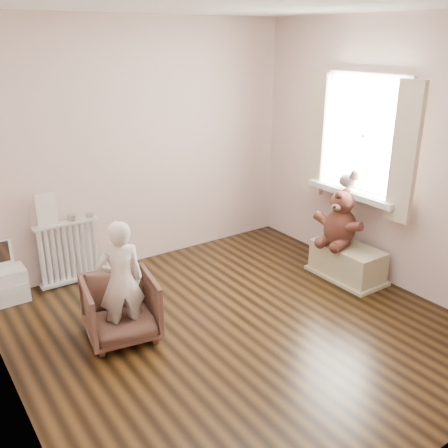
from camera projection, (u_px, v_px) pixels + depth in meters
floor at (239, 328)px, 4.35m from camera, size 3.60×3.60×0.01m
ceiling at (243, 3)px, 3.43m from camera, size 3.60×3.60×0.01m
back_wall at (140, 146)px, 5.28m from camera, size 3.60×0.02×2.60m
right_wall at (390, 156)px, 4.84m from camera, size 0.02×3.60×2.60m
window at (365, 136)px, 5.00m from camera, size 0.03×0.90×1.10m
window_sill at (353, 193)px, 5.16m from camera, size 0.22×1.10×0.06m
curtain_left at (405, 153)px, 4.52m from camera, size 0.06×0.26×1.30m
curtain_right at (316, 134)px, 5.40m from camera, size 0.06×0.26×1.30m
radiator at (68, 248)px, 5.03m from camera, size 0.63×0.12×0.67m
paper_doll at (46, 209)px, 4.78m from camera, size 0.20×0.02×0.33m
tin_a at (73, 217)px, 4.96m from camera, size 0.10×0.10×0.06m
tin_b at (90, 215)px, 5.05m from camera, size 0.08×0.08×0.04m
toy_vanity at (4, 275)px, 4.70m from camera, size 0.38×0.27×0.60m
armchair at (121, 308)px, 4.14m from camera, size 0.66×0.68×0.53m
child at (121, 281)px, 4.01m from camera, size 0.42×0.31×1.04m
toy_bench at (347, 259)px, 5.21m from camera, size 0.39×0.74×0.35m
teddy_bear at (341, 215)px, 5.11m from camera, size 0.55×0.47×0.58m
plush_cat at (348, 179)px, 5.16m from camera, size 0.16×0.26×0.22m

